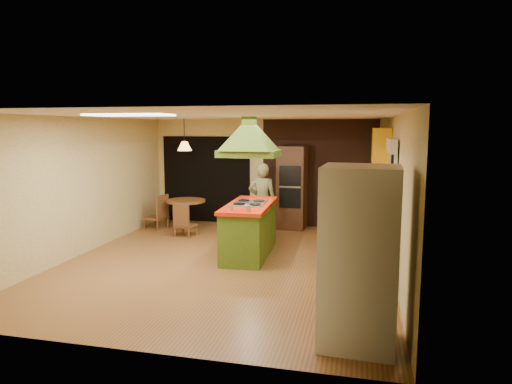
% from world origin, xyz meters
% --- Properties ---
extents(ground, '(6.50, 6.50, 0.00)m').
position_xyz_m(ground, '(0.00, 0.00, 0.00)').
color(ground, '#946030').
rests_on(ground, ground).
extents(room_walls, '(5.50, 6.50, 6.50)m').
position_xyz_m(room_walls, '(0.00, 0.00, 1.25)').
color(room_walls, beige).
rests_on(room_walls, ground).
extents(ceiling_plane, '(6.50, 6.50, 0.00)m').
position_xyz_m(ceiling_plane, '(0.00, 0.00, 2.50)').
color(ceiling_plane, silver).
rests_on(ceiling_plane, room_walls).
extents(brick_panel, '(2.64, 0.03, 2.50)m').
position_xyz_m(brick_panel, '(1.25, 3.23, 1.25)').
color(brick_panel, '#381E14').
rests_on(brick_panel, ground).
extents(nook_opening, '(2.20, 0.03, 2.10)m').
position_xyz_m(nook_opening, '(-1.50, 3.23, 1.05)').
color(nook_opening, black).
rests_on(nook_opening, ground).
extents(right_counter, '(0.62, 3.05, 0.92)m').
position_xyz_m(right_counter, '(2.45, 0.60, 0.46)').
color(right_counter, olive).
rests_on(right_counter, ground).
extents(upper_cabinets, '(0.34, 1.40, 0.70)m').
position_xyz_m(upper_cabinets, '(2.57, 2.20, 1.95)').
color(upper_cabinets, yellow).
rests_on(upper_cabinets, room_walls).
extents(window_right, '(0.12, 1.35, 1.06)m').
position_xyz_m(window_right, '(2.70, 0.40, 1.77)').
color(window_right, black).
rests_on(window_right, room_walls).
extents(fluor_panel, '(1.20, 0.60, 0.03)m').
position_xyz_m(fluor_panel, '(-1.10, -1.20, 2.48)').
color(fluor_panel, white).
rests_on(fluor_panel, ceiling_plane).
extents(kitchen_island, '(0.84, 1.93, 0.96)m').
position_xyz_m(kitchen_island, '(0.26, 0.55, 0.48)').
color(kitchen_island, '#4C6C1B').
rests_on(kitchen_island, ground).
extents(range_hood, '(1.05, 0.76, 0.79)m').
position_xyz_m(range_hood, '(0.26, 0.55, 2.25)').
color(range_hood, '#496318').
rests_on(range_hood, ceiling_plane).
extents(man, '(0.61, 0.43, 1.59)m').
position_xyz_m(man, '(0.21, 1.85, 0.79)').
color(man, brown).
rests_on(man, ground).
extents(refrigerator, '(0.82, 0.78, 1.92)m').
position_xyz_m(refrigerator, '(2.22, -2.54, 0.96)').
color(refrigerator, silver).
rests_on(refrigerator, ground).
extents(wall_oven, '(0.66, 0.64, 1.90)m').
position_xyz_m(wall_oven, '(0.67, 2.95, 0.95)').
color(wall_oven, '#482A17').
rests_on(wall_oven, ground).
extents(dining_table, '(0.90, 0.90, 0.68)m').
position_xyz_m(dining_table, '(-1.68, 2.31, 0.47)').
color(dining_table, brown).
rests_on(dining_table, ground).
extents(chair_left, '(0.52, 0.52, 0.79)m').
position_xyz_m(chair_left, '(-2.38, 2.21, 0.40)').
color(chair_left, brown).
rests_on(chair_left, ground).
extents(chair_near, '(0.45, 0.45, 0.72)m').
position_xyz_m(chair_near, '(-1.43, 1.66, 0.36)').
color(chair_near, brown).
rests_on(chair_near, ground).
extents(pendant_lamp, '(0.41, 0.41, 0.21)m').
position_xyz_m(pendant_lamp, '(-1.68, 2.31, 1.90)').
color(pendant_lamp, '#FF9E3F').
rests_on(pendant_lamp, ceiling_plane).
extents(canister_large, '(0.22, 0.22, 0.24)m').
position_xyz_m(canister_large, '(2.40, 1.37, 1.04)').
color(canister_large, '#FFEFCD').
rests_on(canister_large, right_counter).
extents(canister_medium, '(0.19, 0.19, 0.21)m').
position_xyz_m(canister_medium, '(2.40, 1.08, 1.02)').
color(canister_medium, beige).
rests_on(canister_medium, right_counter).
extents(canister_small, '(0.12, 0.12, 0.15)m').
position_xyz_m(canister_small, '(2.40, 1.05, 0.99)').
color(canister_small, '#FFE9CD').
rests_on(canister_small, right_counter).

